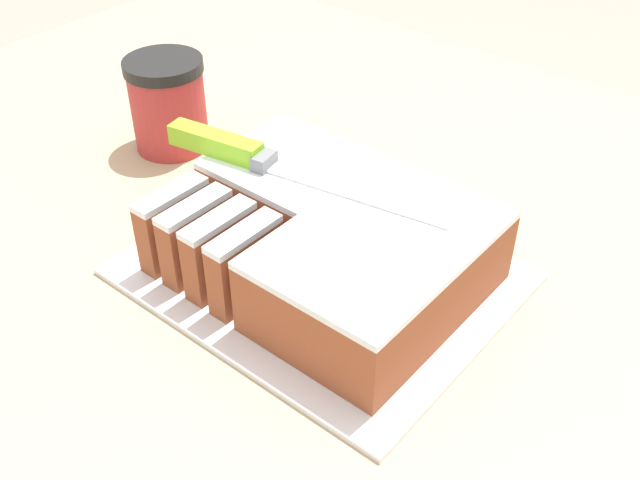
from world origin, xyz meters
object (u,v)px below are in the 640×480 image
object	(u,v)px
coffee_cup	(168,104)
cake	(329,240)
cake_board	(320,274)
knife	(247,155)

from	to	relation	value
coffee_cup	cake	bearing A→B (deg)	-13.18
cake	cake_board	bearing A→B (deg)	-141.91
knife	coffee_cup	distance (m)	0.21
coffee_cup	knife	bearing A→B (deg)	-18.20
knife	coffee_cup	xyz separation A→B (m)	(-0.20, 0.07, -0.04)
coffee_cup	cake_board	bearing A→B (deg)	-14.40
cake_board	knife	size ratio (longest dim) A/B	1.14
knife	coffee_cup	size ratio (longest dim) A/B	2.68
cake_board	cake	bearing A→B (deg)	38.09
cake	coffee_cup	xyz separation A→B (m)	(-0.31, 0.07, 0.01)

